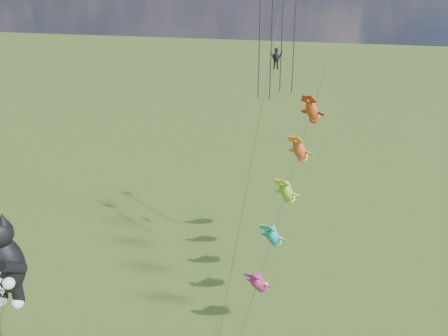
# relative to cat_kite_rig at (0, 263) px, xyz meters

# --- Properties ---
(cat_kite_rig) EXTENTS (2.91, 4.26, 12.10)m
(cat_kite_rig) POSITION_rel_cat_kite_rig_xyz_m (0.00, 0.00, 0.00)
(cat_kite_rig) COLOR brown
(cat_kite_rig) RESTS_ON ground
(fish_windsock_rig) EXTENTS (4.35, 15.43, 16.79)m
(fish_windsock_rig) POSITION_rel_cat_kite_rig_xyz_m (13.98, 11.75, 0.28)
(fish_windsock_rig) COLOR brown
(fish_windsock_rig) RESTS_ON ground
(parafoil_rig) EXTENTS (2.87, 17.52, 25.85)m
(parafoil_rig) POSITION_rel_cat_kite_rig_xyz_m (12.74, 12.74, 10.80)
(parafoil_rig) COLOR brown
(parafoil_rig) RESTS_ON ground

